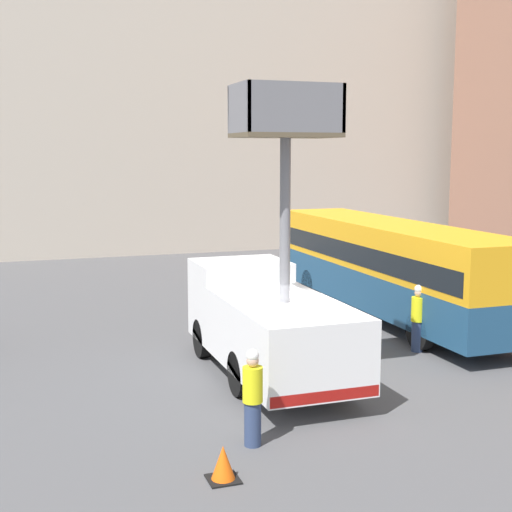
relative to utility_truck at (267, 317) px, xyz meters
The scene contains 7 objects.
ground_plane 1.91m from the utility_truck, 69.17° to the right, with size 120.00×120.00×0.00m, color #4C4C4F.
building_backdrop_far 27.60m from the utility_truck, 89.08° to the left, with size 44.00×10.00×17.55m.
utility_truck is the anchor object (origin of this frame).
city_bus 7.55m from the utility_truck, 37.92° to the left, with size 2.58×12.36×3.17m.
road_worker_near_truck 4.25m from the utility_truck, 113.74° to the right, with size 0.38×0.38×1.87m.
road_worker_directing 4.75m from the utility_truck, ahead, with size 0.38×0.38×1.88m.
traffic_cone_near_truck 5.82m from the utility_truck, 117.48° to the right, with size 0.53×0.53×0.61m.
Camera 1 is at (-6.23, -14.79, 5.46)m, focal length 50.00 mm.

